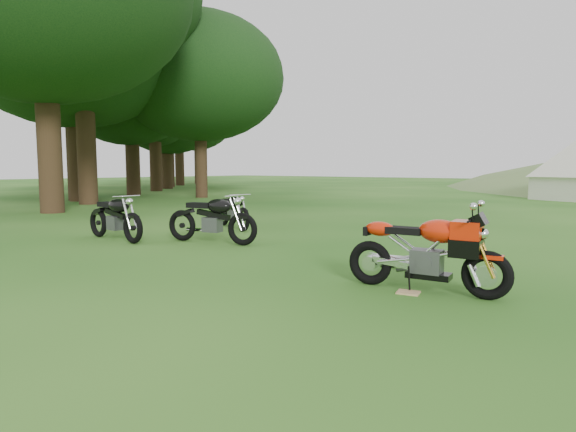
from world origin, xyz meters
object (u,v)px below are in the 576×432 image
Objects in this scene: vintage_moto_a at (233,210)px; vintage_moto_b at (115,216)px; sport_motorcycle at (426,246)px; plywood_board at (408,292)px; vintage_moto_c at (211,217)px.

vintage_moto_b is (-0.40, -2.73, 0.04)m from vintage_moto_a.
vintage_moto_a is (-5.78, 2.59, -0.09)m from sport_motorcycle.
sport_motorcycle is at bearing 61.82° from plywood_board.
sport_motorcycle is 6.33m from vintage_moto_a.
vintage_moto_a is (-5.68, 2.78, 0.42)m from plywood_board.
vintage_moto_c reaches higher than vintage_moto_b.
vintage_moto_b is 0.97× the size of vintage_moto_c.
vintage_moto_a is 0.91× the size of vintage_moto_b.
sport_motorcycle is 0.56m from plywood_board.
sport_motorcycle reaches higher than vintage_moto_c.
vintage_moto_c is at bearing 30.60° from vintage_moto_b.
vintage_moto_b is at bearing -166.03° from vintage_moto_c.
vintage_moto_b reaches higher than plywood_board.
vintage_moto_b is at bearing 179.58° from plywood_board.
sport_motorcycle is 1.06× the size of vintage_moto_a.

